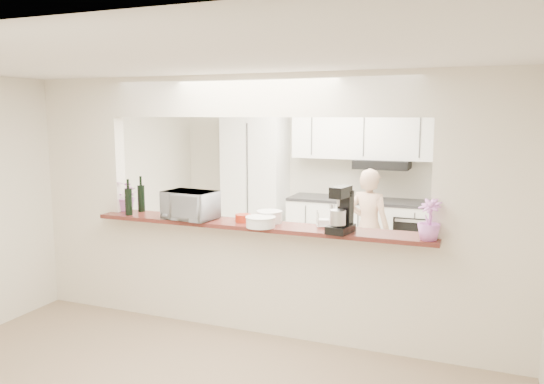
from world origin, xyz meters
The scene contains 19 objects.
floor centered at (0.00, 0.00, 0.00)m, with size 6.00×6.00×0.00m, color gray.
tile_overlay centered at (0.00, 1.55, 0.01)m, with size 5.00×2.90×0.01m, color beige.
partition centered at (0.00, 0.00, 1.48)m, with size 5.00×0.15×2.50m.
bar_counter centered at (0.00, 0.00, 0.58)m, with size 3.40×0.38×1.09m.
kitchen_cabinets centered at (-0.19, 2.72, 0.97)m, with size 3.15×0.62×2.25m.
refrigerator centered at (2.05, 2.65, 0.85)m, with size 0.75×0.70×1.70m, color #A0A0A5.
flower_left centered at (-1.57, 0.05, 1.25)m, with size 0.29×0.25×0.33m, color #C468B8.
wine_bottle_a centered at (-1.40, -0.15, 1.24)m, with size 0.08×0.08×0.38m.
wine_bottle_b centered at (-1.40, 0.07, 1.24)m, with size 0.08×0.08×0.38m.
toaster_oven centered at (-0.70, -0.10, 1.23)m, with size 0.51×0.34×0.28m, color #AEAEB3.
serving_bowls centered at (-0.70, 0.05, 1.21)m, with size 0.33×0.33×0.24m, color white.
plate_stack_a centered at (0.10, 0.03, 1.15)m, with size 0.25×0.25×0.12m.
plate_stack_b centered at (0.10, -0.19, 1.14)m, with size 0.28×0.28×0.10m.
red_bowl centered at (-0.15, -0.03, 1.13)m, with size 0.16×0.16×0.07m, color maroon.
tan_bowl centered at (0.05, 0.08, 1.13)m, with size 0.16×0.16×0.07m, color tan.
utensil_caddy centered at (0.69, 0.05, 1.18)m, with size 0.26×0.21×0.22m.
stand_mixer centered at (0.85, -0.14, 1.28)m, with size 0.23×0.31×0.42m.
flower_right centered at (1.60, -0.15, 1.26)m, with size 0.19×0.19×0.35m, color #B76AC5.
person centered at (0.72, 1.78, 0.73)m, with size 0.53×0.35×1.46m, color tan.
Camera 1 is at (1.97, -4.63, 2.13)m, focal length 35.00 mm.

